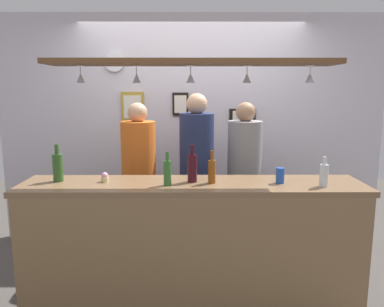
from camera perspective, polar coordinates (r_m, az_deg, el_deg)
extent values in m
plane|color=#4C4742|center=(3.65, 0.01, -19.14)|extent=(8.00, 8.00, 0.00)
cube|color=silver|center=(4.32, -0.07, 3.60)|extent=(4.40, 0.06, 2.60)
cube|color=brown|center=(2.94, 0.05, -4.94)|extent=(2.70, 0.55, 0.04)
cube|color=olive|center=(2.89, 0.08, -16.31)|extent=(2.65, 0.04, 1.00)
cube|color=brown|center=(2.90, 0.04, 13.80)|extent=(2.20, 0.36, 0.04)
cylinder|color=silver|center=(3.06, -16.77, 12.74)|extent=(0.06, 0.06, 0.00)
cylinder|color=silver|center=(3.05, -16.75, 12.22)|extent=(0.01, 0.01, 0.06)
cone|color=silver|center=(3.05, -16.69, 11.01)|extent=(0.07, 0.07, 0.08)
cylinder|color=silver|center=(2.99, -8.53, 13.11)|extent=(0.06, 0.06, 0.00)
cylinder|color=silver|center=(2.99, -8.51, 12.59)|extent=(0.01, 0.01, 0.06)
cone|color=silver|center=(2.99, -8.48, 11.34)|extent=(0.07, 0.07, 0.08)
cylinder|color=silver|center=(2.90, -0.22, 13.32)|extent=(0.06, 0.06, 0.00)
cylinder|color=silver|center=(2.90, -0.22, 12.78)|extent=(0.01, 0.01, 0.06)
cone|color=silver|center=(2.90, -0.22, 11.49)|extent=(0.07, 0.07, 0.08)
cylinder|color=silver|center=(2.98, 8.45, 13.13)|extent=(0.06, 0.06, 0.00)
cylinder|color=silver|center=(2.98, 8.44, 12.60)|extent=(0.01, 0.01, 0.06)
cone|color=silver|center=(2.97, 8.41, 11.35)|extent=(0.07, 0.07, 0.08)
cylinder|color=silver|center=(3.01, 17.69, 12.74)|extent=(0.06, 0.06, 0.00)
cylinder|color=silver|center=(3.01, 17.67, 12.22)|extent=(0.01, 0.01, 0.06)
cone|color=silver|center=(3.01, 17.60, 10.98)|extent=(0.07, 0.07, 0.08)
cube|color=#2D334C|center=(3.92, -7.93, -10.89)|extent=(0.17, 0.18, 0.78)
cylinder|color=orange|center=(3.72, -8.20, -0.34)|extent=(0.34, 0.34, 0.68)
sphere|color=tan|center=(3.67, -8.36, 6.22)|extent=(0.19, 0.19, 0.19)
cube|color=#2D334C|center=(3.88, 0.70, -10.68)|extent=(0.17, 0.18, 0.82)
cylinder|color=navy|center=(3.68, 0.72, 0.60)|extent=(0.34, 0.34, 0.72)
sphere|color=tan|center=(3.63, 0.74, 7.61)|extent=(0.20, 0.20, 0.20)
cube|color=#2D334C|center=(3.92, 7.79, -10.85)|extent=(0.17, 0.18, 0.78)
cylinder|color=gray|center=(3.73, 8.05, -0.27)|extent=(0.34, 0.34, 0.68)
sphere|color=#9E7556|center=(3.68, 8.21, 6.29)|extent=(0.19, 0.19, 0.19)
cylinder|color=silver|center=(2.98, 19.54, -3.21)|extent=(0.06, 0.06, 0.17)
cylinder|color=silver|center=(2.96, 19.67, -1.04)|extent=(0.03, 0.03, 0.06)
cylinder|color=#380F19|center=(2.94, 0.07, -2.28)|extent=(0.08, 0.08, 0.22)
cylinder|color=#380F19|center=(2.92, 0.07, 0.60)|extent=(0.03, 0.03, 0.08)
cylinder|color=#336B2D|center=(2.85, -3.79, -3.02)|extent=(0.06, 0.06, 0.19)
cylinder|color=#336B2D|center=(2.82, -3.82, -0.45)|extent=(0.03, 0.03, 0.07)
cylinder|color=#2D5623|center=(3.15, -19.86, -2.07)|extent=(0.08, 0.08, 0.22)
cylinder|color=#2D5623|center=(3.12, -20.02, 0.62)|extent=(0.03, 0.03, 0.08)
cylinder|color=brown|center=(2.92, 3.06, -2.81)|extent=(0.06, 0.06, 0.18)
cylinder|color=brown|center=(2.89, 3.08, -0.30)|extent=(0.03, 0.03, 0.08)
cylinder|color=#1E4CB2|center=(3.00, 13.34, -3.29)|extent=(0.07, 0.07, 0.12)
cylinder|color=beige|center=(3.04, -13.20, -3.88)|extent=(0.06, 0.06, 0.04)
sphere|color=pink|center=(3.04, -13.22, -3.30)|extent=(0.05, 0.05, 0.05)
cube|color=#B29338|center=(4.31, -9.08, 7.06)|extent=(0.26, 0.02, 0.34)
cube|color=white|center=(4.30, -9.11, 7.05)|extent=(0.20, 0.01, 0.26)
cube|color=black|center=(4.31, 7.73, 5.60)|extent=(0.30, 0.02, 0.18)
cube|color=white|center=(4.29, 7.76, 5.59)|extent=(0.23, 0.01, 0.14)
cube|color=black|center=(4.26, -1.78, 7.57)|extent=(0.18, 0.02, 0.26)
cube|color=white|center=(4.25, -1.79, 7.56)|extent=(0.14, 0.01, 0.20)
cylinder|color=white|center=(4.34, -11.82, 13.59)|extent=(0.22, 0.03, 0.22)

